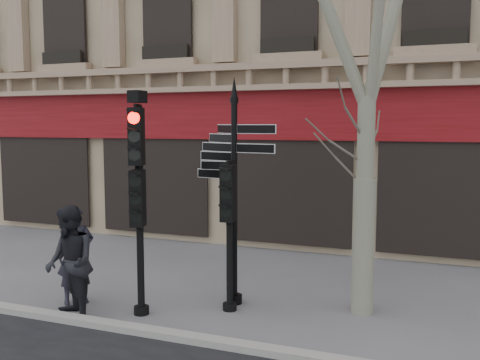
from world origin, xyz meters
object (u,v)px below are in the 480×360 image
(traffic_signal_main, at_px, (139,175))
(traffic_signal_secondary, at_px, (230,209))
(pedestrian_b, at_px, (70,263))
(pedestrian_a, at_px, (76,255))
(fingerpost, at_px, (234,153))

(traffic_signal_main, bearing_deg, traffic_signal_secondary, 10.83)
(traffic_signal_main, distance_m, pedestrian_b, 1.91)
(traffic_signal_main, height_order, pedestrian_a, traffic_signal_main)
(traffic_signal_secondary, distance_m, pedestrian_a, 3.07)
(fingerpost, xyz_separation_m, traffic_signal_secondary, (0.06, -0.38, -0.98))
(fingerpost, xyz_separation_m, pedestrian_a, (-2.78, -1.06, -1.91))
(fingerpost, distance_m, traffic_signal_secondary, 1.05)
(traffic_signal_main, xyz_separation_m, pedestrian_a, (-1.46, 0.08, -1.56))
(traffic_signal_main, height_order, traffic_signal_secondary, traffic_signal_main)
(traffic_signal_secondary, xyz_separation_m, pedestrian_b, (-2.41, -1.38, -0.87))
(pedestrian_a, bearing_deg, traffic_signal_secondary, -31.37)
(traffic_signal_main, relative_size, pedestrian_b, 1.99)
(traffic_signal_secondary, relative_size, pedestrian_a, 1.44)
(fingerpost, xyz_separation_m, pedestrian_b, (-2.34, -1.76, -1.84))
(pedestrian_b, bearing_deg, fingerpost, 71.51)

